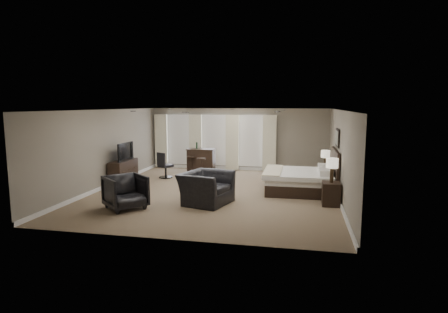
% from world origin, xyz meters
% --- Properties ---
extents(room, '(7.60, 8.60, 2.64)m').
position_xyz_m(room, '(0.00, 0.00, 1.30)').
color(room, brown).
rests_on(room, ground).
extents(window_bay, '(5.25, 0.20, 2.30)m').
position_xyz_m(window_bay, '(-1.00, 4.11, 1.20)').
color(window_bay, silver).
rests_on(window_bay, room).
extents(bed, '(2.16, 2.06, 1.37)m').
position_xyz_m(bed, '(2.58, 0.63, 0.69)').
color(bed, silver).
rests_on(bed, ground).
extents(nightstand_near, '(0.48, 0.58, 0.64)m').
position_xyz_m(nightstand_near, '(3.47, -0.82, 0.32)').
color(nightstand_near, black).
rests_on(nightstand_near, ground).
extents(nightstand_far, '(0.40, 0.49, 0.54)m').
position_xyz_m(nightstand_far, '(3.47, 2.08, 0.27)').
color(nightstand_far, black).
rests_on(nightstand_far, ground).
extents(lamp_near, '(0.33, 0.33, 0.67)m').
position_xyz_m(lamp_near, '(3.47, -0.82, 0.97)').
color(lamp_near, beige).
rests_on(lamp_near, nightstand_near).
extents(lamp_far, '(0.31, 0.31, 0.64)m').
position_xyz_m(lamp_far, '(3.47, 2.08, 0.86)').
color(lamp_far, beige).
rests_on(lamp_far, nightstand_far).
extents(wall_art, '(0.04, 0.96, 0.56)m').
position_xyz_m(wall_art, '(3.70, 0.63, 1.75)').
color(wall_art, slate).
rests_on(wall_art, room).
extents(dresser, '(0.46, 1.43, 0.83)m').
position_xyz_m(dresser, '(-3.45, 0.63, 0.41)').
color(dresser, black).
rests_on(dresser, ground).
extents(tv, '(0.62, 1.08, 0.14)m').
position_xyz_m(tv, '(-3.45, 0.63, 0.90)').
color(tv, black).
rests_on(tv, dresser).
extents(armchair_near, '(1.22, 1.55, 1.19)m').
position_xyz_m(armchair_near, '(0.05, -1.33, 0.60)').
color(armchair_near, black).
rests_on(armchair_near, ground).
extents(armchair_far, '(1.32, 1.33, 1.00)m').
position_xyz_m(armchair_far, '(-1.92, -2.29, 0.50)').
color(armchair_far, black).
rests_on(armchair_far, ground).
extents(bar_counter, '(1.12, 0.58, 0.98)m').
position_xyz_m(bar_counter, '(-1.36, 3.35, 0.49)').
color(bar_counter, black).
rests_on(bar_counter, ground).
extents(bar_stool_left, '(0.35, 0.35, 0.71)m').
position_xyz_m(bar_stool_left, '(-1.70, 3.02, 0.35)').
color(bar_stool_left, black).
rests_on(bar_stool_left, ground).
extents(bar_stool_right, '(0.39, 0.39, 0.73)m').
position_xyz_m(bar_stool_right, '(-1.11, 2.43, 0.36)').
color(bar_stool_right, black).
rests_on(bar_stool_right, ground).
extents(desk_chair, '(0.69, 0.69, 0.98)m').
position_xyz_m(desk_chair, '(-2.37, 1.93, 0.49)').
color(desk_chair, black).
rests_on(desk_chair, ground).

